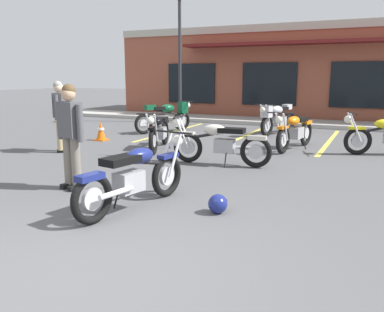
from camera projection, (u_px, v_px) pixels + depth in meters
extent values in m
plane|color=#515154|center=(226.00, 177.00, 7.34)|extent=(80.00, 80.00, 0.00)
cube|color=#A8A59E|center=(306.00, 123.00, 14.97)|extent=(22.00, 1.80, 0.14)
cube|color=brown|center=(323.00, 73.00, 18.21)|extent=(17.31, 5.67, 3.81)
cube|color=#B2AD9E|center=(317.00, 25.00, 15.32)|extent=(17.31, 0.06, 0.30)
cube|color=black|center=(191.00, 83.00, 17.87)|extent=(2.22, 0.06, 1.70)
cube|color=black|center=(269.00, 84.00, 16.45)|extent=(2.22, 0.06, 1.70)
cube|color=black|center=(361.00, 85.00, 15.03)|extent=(2.22, 0.06, 1.70)
cube|color=maroon|center=(314.00, 42.00, 15.07)|extent=(10.39, 0.90, 0.12)
cube|color=#DBCC4C|center=(173.00, 131.00, 13.28)|extent=(0.12, 4.80, 0.01)
cube|color=#DBCC4C|center=(245.00, 136.00, 12.28)|extent=(0.12, 4.80, 0.01)
cube|color=#DBCC4C|center=(329.00, 141.00, 11.28)|extent=(0.12, 4.80, 0.01)
torus|color=black|center=(92.00, 199.00, 4.97)|extent=(0.22, 0.65, 0.64)
cylinder|color=#B7B7BC|center=(92.00, 199.00, 4.97)|extent=(0.11, 0.29, 0.29)
torus|color=black|center=(167.00, 176.00, 6.12)|extent=(0.22, 0.65, 0.64)
cylinder|color=#B7B7BC|center=(167.00, 176.00, 6.12)|extent=(0.11, 0.29, 0.29)
cylinder|color=silver|center=(166.00, 153.00, 6.19)|extent=(0.10, 0.33, 0.66)
cylinder|color=silver|center=(175.00, 155.00, 6.09)|extent=(0.10, 0.33, 0.66)
cylinder|color=black|center=(174.00, 132.00, 6.14)|extent=(0.65, 0.16, 0.03)
sphere|color=silver|center=(177.00, 141.00, 6.23)|extent=(0.20, 0.20, 0.17)
cube|color=navy|center=(168.00, 156.00, 6.10)|extent=(0.21, 0.38, 0.06)
cube|color=#9E9EA3|center=(129.00, 182.00, 5.47)|extent=(0.31, 0.44, 0.28)
cylinder|color=silver|center=(116.00, 193.00, 5.10)|extent=(0.17, 0.55, 0.07)
cylinder|color=black|center=(139.00, 162.00, 5.58)|extent=(0.24, 0.94, 0.26)
ellipsoid|color=navy|center=(140.00, 156.00, 5.58)|extent=(0.35, 0.52, 0.22)
cube|color=black|center=(121.00, 160.00, 5.29)|extent=(0.37, 0.56, 0.10)
cube|color=navy|center=(90.00, 177.00, 4.90)|extent=(0.23, 0.38, 0.08)
cylinder|color=black|center=(116.00, 199.00, 5.57)|extent=(0.14, 0.05, 0.29)
torus|color=black|center=(306.00, 133.00, 10.62)|extent=(0.23, 0.65, 0.64)
cylinder|color=#B7B7BC|center=(306.00, 133.00, 10.62)|extent=(0.12, 0.29, 0.29)
torus|color=black|center=(283.00, 140.00, 9.48)|extent=(0.23, 0.65, 0.64)
cylinder|color=#B7B7BC|center=(283.00, 140.00, 9.48)|extent=(0.12, 0.29, 0.29)
cylinder|color=silver|center=(285.00, 127.00, 9.29)|extent=(0.11, 0.33, 0.66)
cylinder|color=silver|center=(278.00, 127.00, 9.39)|extent=(0.11, 0.33, 0.66)
cylinder|color=black|center=(281.00, 113.00, 9.22)|extent=(0.65, 0.17, 0.03)
sphere|color=silver|center=(279.00, 120.00, 9.18)|extent=(0.20, 0.20, 0.17)
cube|color=orange|center=(283.00, 127.00, 9.39)|extent=(0.21, 0.38, 0.06)
cube|color=#9E9EA3|center=(296.00, 133.00, 10.10)|extent=(0.32, 0.44, 0.28)
cylinder|color=silver|center=(297.00, 132.00, 10.48)|extent=(0.18, 0.55, 0.07)
cylinder|color=black|center=(294.00, 124.00, 9.89)|extent=(0.25, 0.93, 0.26)
ellipsoid|color=orange|center=(294.00, 121.00, 9.86)|extent=(0.35, 0.52, 0.22)
cube|color=black|center=(299.00, 120.00, 10.15)|extent=(0.38, 0.57, 0.10)
cube|color=orange|center=(307.00, 122.00, 10.58)|extent=(0.23, 0.38, 0.08)
cylinder|color=black|center=(304.00, 144.00, 10.10)|extent=(0.14, 0.05, 0.29)
torus|color=black|center=(144.00, 124.00, 12.63)|extent=(0.39, 0.61, 0.64)
cylinder|color=#B7B7BC|center=(144.00, 124.00, 12.63)|extent=(0.19, 0.28, 0.29)
torus|color=black|center=(182.00, 121.00, 13.47)|extent=(0.39, 0.61, 0.64)
cylinder|color=#B7B7BC|center=(182.00, 121.00, 13.47)|extent=(0.19, 0.28, 0.29)
cylinder|color=silver|center=(182.00, 111.00, 13.54)|extent=(0.19, 0.31, 0.66)
cylinder|color=silver|center=(186.00, 111.00, 13.40)|extent=(0.19, 0.31, 0.66)
cylinder|color=black|center=(186.00, 101.00, 13.45)|extent=(0.59, 0.34, 0.03)
sphere|color=silver|center=(188.00, 105.00, 13.53)|extent=(0.23, 0.23, 0.17)
cube|color=#0F4C2D|center=(182.00, 112.00, 13.44)|extent=(0.30, 0.38, 0.06)
cube|color=#9E9EA3|center=(161.00, 120.00, 12.99)|extent=(0.40, 0.47, 0.28)
cylinder|color=silver|center=(153.00, 122.00, 12.67)|extent=(0.33, 0.52, 0.07)
cylinder|color=black|center=(166.00, 112.00, 13.06)|extent=(0.50, 0.86, 0.26)
ellipsoid|color=#0F4C2D|center=(167.00, 108.00, 13.06)|extent=(0.51, 0.60, 0.26)
cube|color=#0F4C2D|center=(183.00, 107.00, 13.42)|extent=(0.36, 0.34, 0.36)
cube|color=black|center=(158.00, 108.00, 12.86)|extent=(0.40, 0.47, 0.10)
cube|color=#0F4C2D|center=(150.00, 107.00, 12.67)|extent=(0.33, 0.38, 0.16)
cylinder|color=black|center=(156.00, 128.00, 13.14)|extent=(0.13, 0.09, 0.29)
torus|color=black|center=(165.00, 132.00, 10.75)|extent=(0.29, 0.64, 0.64)
cylinder|color=#B7B7BC|center=(165.00, 132.00, 10.75)|extent=(0.14, 0.29, 0.29)
torus|color=black|center=(153.00, 141.00, 9.34)|extent=(0.29, 0.64, 0.64)
cylinder|color=#B7B7BC|center=(153.00, 141.00, 9.34)|extent=(0.14, 0.29, 0.29)
cylinder|color=silver|center=(156.00, 128.00, 9.17)|extent=(0.14, 0.32, 0.66)
cylinder|color=silver|center=(148.00, 128.00, 9.20)|extent=(0.14, 0.32, 0.66)
cylinder|color=black|center=(151.00, 114.00, 9.04)|extent=(0.64, 0.23, 0.03)
sphere|color=silver|center=(150.00, 121.00, 8.99)|extent=(0.21, 0.21, 0.17)
cube|color=black|center=(153.00, 128.00, 9.25)|extent=(0.24, 0.39, 0.06)
cube|color=#9E9EA3|center=(160.00, 133.00, 10.11)|extent=(0.35, 0.45, 0.28)
cylinder|color=silver|center=(158.00, 132.00, 10.49)|extent=(0.23, 0.55, 0.07)
cylinder|color=black|center=(158.00, 124.00, 9.87)|extent=(0.34, 0.92, 0.26)
ellipsoid|color=black|center=(158.00, 121.00, 9.83)|extent=(0.39, 0.54, 0.22)
cube|color=black|center=(161.00, 119.00, 10.18)|extent=(0.43, 0.58, 0.10)
cube|color=black|center=(165.00, 122.00, 10.71)|extent=(0.26, 0.39, 0.08)
cylinder|color=black|center=(168.00, 143.00, 10.21)|extent=(0.14, 0.06, 0.29)
torus|color=black|center=(256.00, 152.00, 8.04)|extent=(0.65, 0.14, 0.64)
cylinder|color=#B7B7BC|center=(256.00, 152.00, 8.04)|extent=(0.29, 0.08, 0.29)
torus|color=black|center=(188.00, 147.00, 8.54)|extent=(0.65, 0.14, 0.64)
cylinder|color=#B7B7BC|center=(188.00, 147.00, 8.54)|extent=(0.29, 0.08, 0.29)
cylinder|color=silver|center=(182.00, 132.00, 8.43)|extent=(0.33, 0.07, 0.66)
cylinder|color=silver|center=(185.00, 131.00, 8.60)|extent=(0.33, 0.07, 0.66)
cylinder|color=black|center=(180.00, 116.00, 8.48)|extent=(0.08, 0.66, 0.03)
sphere|color=silver|center=(176.00, 123.00, 8.53)|extent=(0.18, 0.18, 0.17)
cube|color=beige|center=(186.00, 133.00, 8.50)|extent=(0.37, 0.16, 0.06)
cube|color=#9E9EA3|center=(225.00, 146.00, 8.25)|extent=(0.42, 0.27, 0.28)
cylinder|color=silver|center=(244.00, 148.00, 8.26)|extent=(0.55, 0.11, 0.07)
cylinder|color=black|center=(215.00, 134.00, 8.27)|extent=(0.94, 0.13, 0.26)
ellipsoid|color=beige|center=(214.00, 130.00, 8.26)|extent=(0.50, 0.29, 0.22)
cube|color=black|center=(232.00, 130.00, 8.14)|extent=(0.54, 0.32, 0.10)
cube|color=beige|center=(257.00, 138.00, 7.98)|extent=(0.37, 0.18, 0.08)
cylinder|color=black|center=(225.00, 160.00, 8.11)|extent=(0.03, 0.14, 0.29)
torus|color=black|center=(358.00, 141.00, 9.35)|extent=(0.63, 0.32, 0.64)
cylinder|color=#B7B7BC|center=(358.00, 141.00, 9.35)|extent=(0.29, 0.16, 0.29)
cylinder|color=silver|center=(356.00, 128.00, 9.21)|extent=(0.32, 0.16, 0.66)
cylinder|color=silver|center=(353.00, 127.00, 9.38)|extent=(0.32, 0.16, 0.66)
cylinder|color=black|center=(352.00, 113.00, 9.24)|extent=(0.27, 0.63, 0.03)
sphere|color=silver|center=(348.00, 119.00, 9.27)|extent=(0.22, 0.22, 0.17)
cube|color=yellow|center=(357.00, 128.00, 9.29)|extent=(0.39, 0.26, 0.06)
torus|color=black|center=(290.00, 122.00, 13.18)|extent=(0.27, 0.64, 0.64)
cylinder|color=#B7B7BC|center=(290.00, 122.00, 13.18)|extent=(0.14, 0.29, 0.29)
torus|color=black|center=(267.00, 126.00, 12.11)|extent=(0.27, 0.64, 0.64)
cylinder|color=#B7B7BC|center=(267.00, 126.00, 12.11)|extent=(0.14, 0.29, 0.29)
cylinder|color=silver|center=(268.00, 116.00, 11.91)|extent=(0.13, 0.32, 0.66)
cylinder|color=silver|center=(263.00, 115.00, 12.03)|extent=(0.13, 0.32, 0.66)
cylinder|color=black|center=(264.00, 105.00, 11.85)|extent=(0.64, 0.21, 0.03)
sphere|color=silver|center=(263.00, 110.00, 11.82)|extent=(0.21, 0.21, 0.17)
cube|color=silver|center=(266.00, 116.00, 12.02)|extent=(0.23, 0.38, 0.06)
cube|color=#9E9EA3|center=(280.00, 121.00, 12.69)|extent=(0.34, 0.45, 0.28)
cylinder|color=silver|center=(282.00, 121.00, 13.06)|extent=(0.22, 0.55, 0.07)
cylinder|color=black|center=(277.00, 114.00, 12.49)|extent=(0.32, 0.92, 0.26)
ellipsoid|color=silver|center=(277.00, 110.00, 12.44)|extent=(0.43, 0.58, 0.26)
cube|color=silver|center=(266.00, 111.00, 11.98)|extent=(0.34, 0.31, 0.36)
cube|color=black|center=(282.00, 109.00, 12.69)|extent=(0.34, 0.45, 0.10)
cube|color=silver|center=(287.00, 107.00, 12.90)|extent=(0.28, 0.36, 0.16)
cylinder|color=black|center=(286.00, 130.00, 12.67)|extent=(0.14, 0.06, 0.29)
cube|color=black|center=(75.00, 188.00, 6.51)|extent=(0.15, 0.26, 0.08)
cube|color=black|center=(68.00, 186.00, 6.63)|extent=(0.15, 0.26, 0.08)
cylinder|color=slate|center=(76.00, 162.00, 6.46)|extent=(0.18, 0.18, 0.80)
cylinder|color=slate|center=(68.00, 160.00, 6.58)|extent=(0.18, 0.18, 0.80)
cube|color=#4C4C51|center=(70.00, 120.00, 6.39)|extent=(0.42, 0.30, 0.56)
cylinder|color=#4C4C51|center=(80.00, 123.00, 6.24)|extent=(0.12, 0.12, 0.58)
cylinder|color=#4C4C51|center=(61.00, 121.00, 6.55)|extent=(0.12, 0.12, 0.58)
sphere|color=tan|center=(68.00, 94.00, 6.31)|extent=(0.27, 0.27, 0.22)
sphere|color=brown|center=(69.00, 91.00, 6.31)|extent=(0.25, 0.25, 0.21)
cube|color=black|center=(65.00, 149.00, 9.86)|extent=(0.26, 0.20, 0.08)
cube|color=black|center=(63.00, 151.00, 9.66)|extent=(0.26, 0.20, 0.08)
cylinder|color=tan|center=(62.00, 132.00, 9.78)|extent=(0.20, 0.20, 0.80)
cylinder|color=tan|center=(60.00, 133.00, 9.58)|extent=(0.20, 0.20, 0.80)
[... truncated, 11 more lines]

